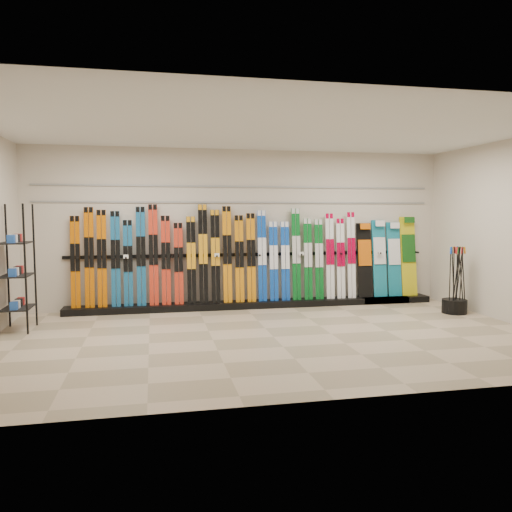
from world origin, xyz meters
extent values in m
plane|color=gray|center=(0.00, 0.00, 0.00)|extent=(8.00, 8.00, 0.00)
plane|color=beige|center=(0.00, 2.50, 1.50)|extent=(8.00, 0.00, 8.00)
plane|color=silver|center=(0.00, 0.00, 3.00)|extent=(8.00, 8.00, 0.00)
cube|color=black|center=(0.22, 2.28, 0.06)|extent=(8.00, 0.40, 0.12)
cube|color=#C15B03|center=(-3.05, 2.31, 0.93)|extent=(0.17, 0.17, 1.63)
cube|color=#C15B03|center=(-2.82, 2.31, 1.01)|extent=(0.17, 0.18, 1.79)
cube|color=#C15B03|center=(-2.60, 2.31, 0.99)|extent=(0.17, 0.18, 1.74)
cube|color=#15527F|center=(-2.36, 2.31, 0.98)|extent=(0.17, 0.18, 1.71)
cube|color=#15527F|center=(-2.15, 2.30, 0.90)|extent=(0.17, 0.16, 1.55)
cube|color=#15527F|center=(-1.92, 2.31, 1.02)|extent=(0.17, 0.18, 1.79)
cube|color=red|center=(-1.69, 2.32, 1.04)|extent=(0.17, 0.19, 1.84)
cube|color=red|center=(-1.47, 2.31, 0.94)|extent=(0.17, 0.17, 1.63)
cube|color=red|center=(-1.24, 2.30, 0.87)|extent=(0.17, 0.16, 1.50)
cube|color=black|center=(-1.01, 2.31, 0.93)|extent=(0.17, 0.17, 1.62)
cube|color=black|center=(-0.79, 2.32, 1.04)|extent=(0.17, 0.19, 1.84)
cube|color=black|center=(-0.56, 2.31, 0.99)|extent=(0.17, 0.18, 1.74)
cube|color=orange|center=(-0.33, 2.31, 1.02)|extent=(0.17, 0.18, 1.81)
cube|color=orange|center=(-0.10, 2.31, 0.94)|extent=(0.17, 0.17, 1.64)
cube|color=orange|center=(0.12, 2.31, 0.96)|extent=(0.17, 0.17, 1.67)
cube|color=#0F44B3|center=(0.34, 2.31, 0.98)|extent=(0.17, 0.18, 1.73)
cube|color=#0F44B3|center=(0.56, 2.30, 0.88)|extent=(0.17, 0.16, 1.52)
cube|color=#0F44B3|center=(0.79, 2.30, 0.88)|extent=(0.17, 0.16, 1.51)
cube|color=#095B1D|center=(1.01, 2.31, 1.00)|extent=(0.17, 0.18, 1.77)
cube|color=#095B1D|center=(1.25, 2.30, 0.91)|extent=(0.17, 0.16, 1.57)
cube|color=#095B1D|center=(1.48, 2.30, 0.90)|extent=(0.17, 0.16, 1.55)
cube|color=white|center=(1.70, 2.31, 0.95)|extent=(0.17, 0.17, 1.67)
cube|color=white|center=(1.92, 2.30, 0.90)|extent=(0.17, 0.16, 1.57)
cube|color=white|center=(2.15, 2.31, 0.97)|extent=(0.17, 0.17, 1.70)
cube|color=black|center=(2.45, 2.35, 0.86)|extent=(0.31, 0.23, 1.48)
cube|color=#14728C|center=(2.77, 2.36, 0.89)|extent=(0.28, 0.24, 1.54)
cube|color=#14728C|center=(3.09, 2.35, 0.86)|extent=(0.29, 0.23, 1.49)
cube|color=gold|center=(3.41, 2.36, 0.92)|extent=(0.33, 0.25, 1.60)
cube|color=black|center=(-3.75, 1.20, 0.97)|extent=(0.40, 0.60, 1.94)
cylinder|color=black|center=(3.60, 1.01, 0.12)|extent=(0.43, 0.43, 0.25)
cylinder|color=black|center=(3.64, 0.90, 0.61)|extent=(0.02, 0.08, 1.18)
cylinder|color=black|center=(3.73, 0.95, 0.61)|extent=(0.14, 0.03, 1.18)
cylinder|color=black|center=(3.45, 0.95, 0.61)|extent=(0.09, 0.13, 1.18)
cylinder|color=black|center=(3.68, 0.96, 0.61)|extent=(0.15, 0.04, 1.17)
cylinder|color=black|center=(3.59, 1.05, 0.61)|extent=(0.08, 0.08, 1.18)
cylinder|color=black|center=(3.71, 1.07, 0.61)|extent=(0.15, 0.03, 1.17)
cylinder|color=black|center=(3.66, 1.09, 0.61)|extent=(0.07, 0.15, 1.17)
cylinder|color=black|center=(3.63, 1.00, 0.61)|extent=(0.10, 0.03, 1.18)
cylinder|color=black|center=(3.53, 0.90, 0.61)|extent=(0.15, 0.06, 1.17)
cylinder|color=black|center=(3.62, 1.11, 0.61)|extent=(0.12, 0.03, 1.18)
cylinder|color=black|center=(3.68, 1.08, 0.61)|extent=(0.05, 0.03, 1.18)
cube|color=gray|center=(0.00, 2.48, 2.00)|extent=(7.60, 0.02, 0.03)
cube|color=gray|center=(0.00, 2.48, 2.30)|extent=(7.60, 0.02, 0.03)
camera|label=1|loc=(-1.70, -6.94, 1.81)|focal=35.00mm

